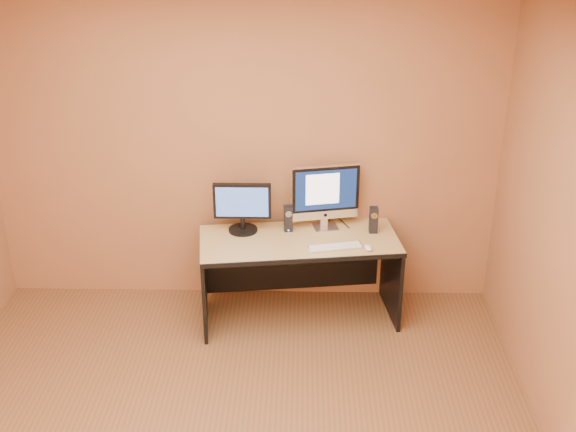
{
  "coord_description": "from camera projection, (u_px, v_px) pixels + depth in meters",
  "views": [
    {
      "loc": [
        0.46,
        -3.31,
        3.18
      ],
      "look_at": [
        0.35,
        1.5,
        0.94
      ],
      "focal_mm": 45.0,
      "sensor_mm": 36.0,
      "label": 1
    }
  ],
  "objects": [
    {
      "name": "second_monitor",
      "position": [
        242.0,
        208.0,
        5.55
      ],
      "size": [
        0.45,
        0.23,
        0.4
      ],
      "primitive_type": null,
      "rotation": [
        0.0,
        0.0,
        -0.0
      ],
      "color": "black",
      "rests_on": "desk"
    },
    {
      "name": "keyboard",
      "position": [
        335.0,
        247.0,
        5.36
      ],
      "size": [
        0.42,
        0.2,
        0.02
      ],
      "primitive_type": "cube",
      "rotation": [
        0.0,
        0.0,
        0.22
      ],
      "color": "silver",
      "rests_on": "desk"
    },
    {
      "name": "cable_b",
      "position": [
        327.0,
        223.0,
        5.75
      ],
      "size": [
        0.06,
        0.16,
        0.01
      ],
      "primitive_type": "cylinder",
      "rotation": [
        1.57,
        0.0,
        -0.34
      ],
      "color": "black",
      "rests_on": "desk"
    },
    {
      "name": "cable_a",
      "position": [
        344.0,
        223.0,
        5.75
      ],
      "size": [
        0.08,
        0.2,
        0.01
      ],
      "primitive_type": "cylinder",
      "rotation": [
        1.57,
        0.0,
        0.37
      ],
      "color": "black",
      "rests_on": "desk"
    },
    {
      "name": "imac",
      "position": [
        326.0,
        198.0,
        5.57
      ],
      "size": [
        0.57,
        0.31,
        0.52
      ],
      "primitive_type": null,
      "rotation": [
        0.0,
        0.0,
        0.21
      ],
      "color": "silver",
      "rests_on": "desk"
    },
    {
      "name": "walls",
      "position": [
        215.0,
        273.0,
        3.8
      ],
      "size": [
        4.0,
        4.0,
        2.6
      ],
      "primitive_type": null,
      "color": "#965E3C",
      "rests_on": "ground"
    },
    {
      "name": "mouse",
      "position": [
        368.0,
        248.0,
        5.33
      ],
      "size": [
        0.07,
        0.1,
        0.03
      ],
      "primitive_type": "ellipsoid",
      "rotation": [
        0.0,
        0.0,
        0.19
      ],
      "color": "silver",
      "rests_on": "desk"
    },
    {
      "name": "speaker_right",
      "position": [
        374.0,
        220.0,
        5.57
      ],
      "size": [
        0.07,
        0.07,
        0.21
      ],
      "primitive_type": null,
      "rotation": [
        0.0,
        0.0,
        0.02
      ],
      "color": "black",
      "rests_on": "desk"
    },
    {
      "name": "speaker_left",
      "position": [
        288.0,
        218.0,
        5.59
      ],
      "size": [
        0.07,
        0.08,
        0.21
      ],
      "primitive_type": null,
      "rotation": [
        0.0,
        0.0,
        0.13
      ],
      "color": "black",
      "rests_on": "desk"
    },
    {
      "name": "desk",
      "position": [
        299.0,
        279.0,
        5.64
      ],
      "size": [
        1.58,
        0.85,
        0.7
      ],
      "primitive_type": null,
      "rotation": [
        0.0,
        0.0,
        0.13
      ],
      "color": "tan",
      "rests_on": "ground"
    },
    {
      "name": "ceiling",
      "position": [
        202.0,
        22.0,
        3.25
      ],
      "size": [
        4.0,
        4.0,
        0.0
      ],
      "primitive_type": "plane",
      "color": "white",
      "rests_on": "walls"
    }
  ]
}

